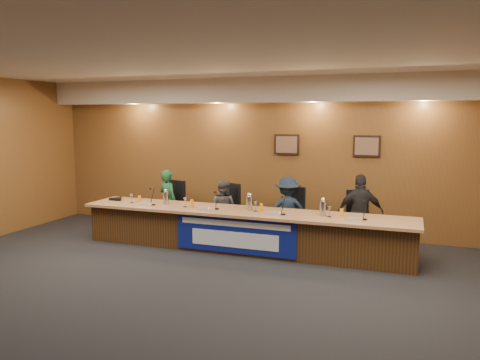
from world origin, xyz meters
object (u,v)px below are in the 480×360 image
at_px(office_chair_d, 361,224).
at_px(panelist_a, 168,201).
at_px(office_chair_c, 289,218).
at_px(carafe_left, 166,198).
at_px(office_chair_a, 171,209).
at_px(dais_body, 243,231).
at_px(panelist_d, 360,213).
at_px(carafe_mid, 250,203).
at_px(banner, 235,235).
at_px(carafe_right, 323,209).
at_px(speakerphone, 117,199).
at_px(panelist_c, 288,211).
at_px(panelist_b, 223,209).
at_px(office_chair_b, 225,213).

bearing_deg(office_chair_d, panelist_a, 157.46).
relative_size(office_chair_c, carafe_left, 1.91).
bearing_deg(panelist_a, office_chair_a, -65.28).
relative_size(dais_body, panelist_d, 4.28).
height_order(office_chair_a, carafe_mid, carafe_mid).
height_order(dais_body, banner, banner).
distance_m(banner, carafe_right, 1.59).
bearing_deg(speakerphone, panelist_d, 7.69).
bearing_deg(office_chair_c, carafe_left, -138.55).
bearing_deg(banner, panelist_c, 58.74).
relative_size(dais_body, panelist_a, 4.51).
bearing_deg(panelist_a, carafe_right, -167.43).
distance_m(dais_body, carafe_mid, 0.54).
relative_size(office_chair_c, carafe_right, 1.86).
bearing_deg(carafe_left, panelist_b, 39.69).
bearing_deg(speakerphone, dais_body, -0.89).
distance_m(panelist_d, office_chair_b, 2.68).
xyz_separation_m(office_chair_a, office_chair_c, (2.56, 0.00, 0.00)).
bearing_deg(panelist_b, office_chair_a, 0.89).
bearing_deg(carafe_mid, speakerphone, 179.67).
relative_size(panelist_a, office_chair_c, 2.77).
bearing_deg(office_chair_a, speakerphone, -124.02).
xyz_separation_m(panelist_b, office_chair_a, (-1.24, 0.10, -0.11)).
bearing_deg(office_chair_c, dais_body, -109.62).
relative_size(panelist_d, carafe_right, 5.43).
height_order(office_chair_b, carafe_mid, carafe_mid).
bearing_deg(panelist_c, dais_body, 27.35).
bearing_deg(panelist_b, dais_body, 139.73).
xyz_separation_m(panelist_a, office_chair_d, (3.91, 0.10, -0.19)).
relative_size(panelist_d, office_chair_c, 2.92).
bearing_deg(speakerphone, panelist_b, 17.28).
bearing_deg(carafe_mid, panelist_c, 50.35).
bearing_deg(panelist_a, dais_body, -174.96).
bearing_deg(carafe_left, panelist_a, 116.40).
distance_m(dais_body, office_chair_c, 1.03).
bearing_deg(carafe_left, speakerphone, 175.57).
height_order(office_chair_a, carafe_left, carafe_left).
distance_m(panelist_c, office_chair_a, 2.57).
xyz_separation_m(panelist_a, carafe_left, (0.36, -0.73, 0.21)).
bearing_deg(office_chair_c, office_chair_b, -159.16).
xyz_separation_m(carafe_mid, speakerphone, (-2.83, 0.02, -0.10)).
bearing_deg(panelist_a, banner, 174.77).
bearing_deg(office_chair_b, panelist_c, 15.28).
bearing_deg(office_chair_d, panelist_d, -114.00).
bearing_deg(panelist_a, carafe_left, 141.12).
distance_m(office_chair_d, carafe_mid, 2.07).
distance_m(office_chair_b, office_chair_c, 1.32).
xyz_separation_m(banner, carafe_right, (1.46, 0.37, 0.50)).
distance_m(office_chair_a, office_chair_c, 2.56).
height_order(office_chair_d, speakerphone, speakerphone).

